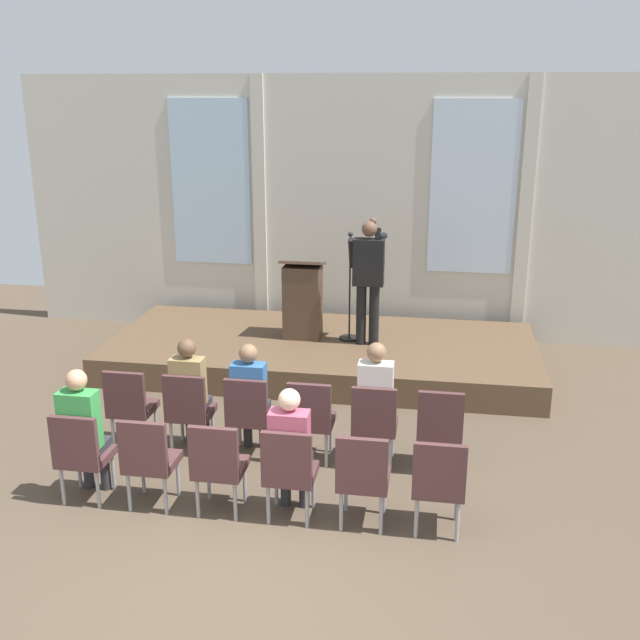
# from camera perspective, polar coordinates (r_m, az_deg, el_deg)

# --- Properties ---
(ground_plane) EXTENTS (16.99, 16.99, 0.00)m
(ground_plane) POSITION_cam_1_polar(r_m,az_deg,el_deg) (6.43, -7.23, -19.22)
(ground_plane) COLOR brown
(rear_partition) EXTENTS (10.23, 0.14, 4.05)m
(rear_partition) POSITION_cam_1_polar(r_m,az_deg,el_deg) (11.70, 1.55, 8.66)
(rear_partition) COLOR beige
(rear_partition) RESTS_ON ground
(stage_platform) EXTENTS (6.02, 2.62, 0.40)m
(stage_platform) POSITION_cam_1_polar(r_m,az_deg,el_deg) (10.61, 0.17, -2.57)
(stage_platform) COLOR brown
(stage_platform) RESTS_ON ground
(speaker) EXTENTS (0.51, 0.69, 1.74)m
(speaker) POSITION_cam_1_polar(r_m,az_deg,el_deg) (10.15, 3.75, 3.60)
(speaker) COLOR black
(speaker) RESTS_ON stage_platform
(mic_stand) EXTENTS (0.28, 0.28, 1.56)m
(mic_stand) POSITION_cam_1_polar(r_m,az_deg,el_deg) (10.50, 2.28, 0.26)
(mic_stand) COLOR black
(mic_stand) RESTS_ON stage_platform
(lectern) EXTENTS (0.60, 0.48, 1.16)m
(lectern) POSITION_cam_1_polar(r_m,az_deg,el_deg) (10.54, -1.34, 1.57)
(lectern) COLOR #4C3828
(lectern) RESTS_ON stage_platform
(chair_r0_c0) EXTENTS (0.46, 0.44, 0.94)m
(chair_r0_c0) POSITION_cam_1_polar(r_m,az_deg,el_deg) (8.40, -14.46, -6.24)
(chair_r0_c0) COLOR #99999E
(chair_r0_c0) RESTS_ON ground
(chair_r0_c1) EXTENTS (0.46, 0.44, 0.94)m
(chair_r0_c1) POSITION_cam_1_polar(r_m,az_deg,el_deg) (8.16, -10.10, -6.66)
(chair_r0_c1) COLOR #99999E
(chair_r0_c1) RESTS_ON ground
(audience_r0_c1) EXTENTS (0.36, 0.39, 1.30)m
(audience_r0_c1) POSITION_cam_1_polar(r_m,az_deg,el_deg) (8.16, -9.99, -5.22)
(audience_r0_c1) COLOR #2D2D33
(audience_r0_c1) RESTS_ON ground
(chair_r0_c2) EXTENTS (0.46, 0.44, 0.94)m
(chair_r0_c2) POSITION_cam_1_polar(r_m,az_deg,el_deg) (7.97, -5.51, -7.05)
(chair_r0_c2) COLOR #99999E
(chair_r0_c2) RESTS_ON ground
(audience_r0_c2) EXTENTS (0.36, 0.39, 1.28)m
(audience_r0_c2) POSITION_cam_1_polar(r_m,az_deg,el_deg) (7.97, -5.39, -5.64)
(audience_r0_c2) COLOR #2D2D33
(audience_r0_c2) RESTS_ON ground
(chair_r0_c3) EXTENTS (0.46, 0.44, 0.94)m
(chair_r0_c3) POSITION_cam_1_polar(r_m,az_deg,el_deg) (7.84, -0.71, -7.41)
(chair_r0_c3) COLOR #99999E
(chair_r0_c3) RESTS_ON ground
(chair_r0_c4) EXTENTS (0.46, 0.44, 0.94)m
(chair_r0_c4) POSITION_cam_1_polar(r_m,az_deg,el_deg) (7.76, 4.22, -7.73)
(chair_r0_c4) COLOR #99999E
(chair_r0_c4) RESTS_ON ground
(audience_r0_c4) EXTENTS (0.36, 0.39, 1.37)m
(audience_r0_c4) POSITION_cam_1_polar(r_m,az_deg,el_deg) (7.74, 4.31, -5.98)
(audience_r0_c4) COLOR #2D2D33
(audience_r0_c4) RESTS_ON ground
(chair_r0_c5) EXTENTS (0.46, 0.44, 0.94)m
(chair_r0_c5) POSITION_cam_1_polar(r_m,az_deg,el_deg) (7.74, 9.23, -7.99)
(chair_r0_c5) COLOR #99999E
(chair_r0_c5) RESTS_ON ground
(chair_r1_c0) EXTENTS (0.46, 0.44, 0.94)m
(chair_r1_c0) POSITION_cam_1_polar(r_m,az_deg,el_deg) (7.47, -17.93, -9.62)
(chair_r1_c0) COLOR #99999E
(chair_r1_c0) RESTS_ON ground
(audience_r1_c0) EXTENTS (0.36, 0.39, 1.35)m
(audience_r1_c0) POSITION_cam_1_polar(r_m,az_deg,el_deg) (7.45, -17.81, -7.90)
(audience_r1_c0) COLOR #2D2D33
(audience_r1_c0) RESTS_ON ground
(chair_r1_c1) EXTENTS (0.46, 0.44, 0.94)m
(chair_r1_c1) POSITION_cam_1_polar(r_m,az_deg,el_deg) (7.21, -13.09, -10.25)
(chair_r1_c1) COLOR #99999E
(chair_r1_c1) RESTS_ON ground
(chair_r1_c2) EXTENTS (0.46, 0.44, 0.94)m
(chair_r1_c2) POSITION_cam_1_polar(r_m,az_deg,el_deg) (6.99, -7.89, -10.83)
(chair_r1_c2) COLOR #99999E
(chair_r1_c2) RESTS_ON ground
(chair_r1_c3) EXTENTS (0.46, 0.44, 0.94)m
(chair_r1_c3) POSITION_cam_1_polar(r_m,az_deg,el_deg) (6.84, -2.40, -11.36)
(chair_r1_c3) COLOR #99999E
(chair_r1_c3) RESTS_ON ground
(audience_r1_c3) EXTENTS (0.36, 0.39, 1.29)m
(audience_r1_c3) POSITION_cam_1_polar(r_m,az_deg,el_deg) (6.83, -2.28, -9.67)
(audience_r1_c3) COLOR #2D2D33
(audience_r1_c3) RESTS_ON ground
(chair_r1_c4) EXTENTS (0.46, 0.44, 0.94)m
(chair_r1_c4) POSITION_cam_1_polar(r_m,az_deg,el_deg) (6.75, 3.32, -11.79)
(chair_r1_c4) COLOR #99999E
(chair_r1_c4) RESTS_ON ground
(chair_r1_c5) EXTENTS (0.46, 0.44, 0.94)m
(chair_r1_c5) POSITION_cam_1_polar(r_m,az_deg,el_deg) (6.73, 9.14, -12.11)
(chair_r1_c5) COLOR #99999E
(chair_r1_c5) RESTS_ON ground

